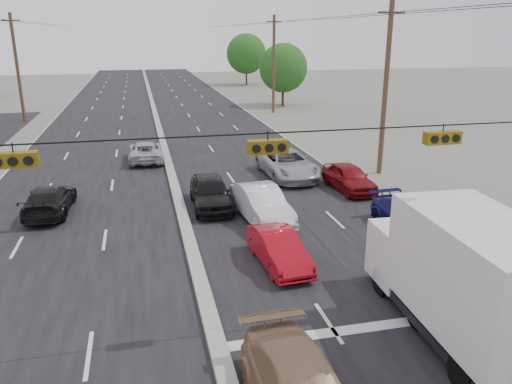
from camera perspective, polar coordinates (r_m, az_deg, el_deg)
ground at (r=14.70m, az=-4.73°, el=-16.35°), size 200.00×200.00×0.00m
road_surface at (r=42.90m, az=-10.84°, el=6.38°), size 20.00×160.00×0.02m
center_median at (r=42.88m, az=-10.85°, el=6.51°), size 0.50×160.00×0.20m
utility_pole_left_c at (r=53.28m, az=-25.62°, el=12.71°), size 1.60×0.30×10.00m
utility_pole_right_b at (r=30.70m, az=14.58°, el=11.36°), size 1.60×0.30×10.00m
utility_pole_right_c at (r=54.05m, az=2.04°, el=14.43°), size 1.60×0.30×10.00m
traffic_signals at (r=12.74m, az=0.91°, el=5.36°), size 25.00×0.30×0.54m
tree_right_mid at (r=59.57m, az=3.13°, el=13.98°), size 5.60×5.60×7.14m
tree_right_far at (r=84.01m, az=-1.12°, el=15.52°), size 6.40×6.40×8.16m
box_truck at (r=14.98m, az=22.49°, el=-8.72°), size 2.92×7.40×3.69m
red_sedan at (r=18.44m, az=2.58°, el=-6.55°), size 1.67×4.01×1.29m
black_suv at (r=14.84m, az=25.79°, el=-14.55°), size 2.82×5.44×1.46m
queue_car_a at (r=24.46m, az=-5.20°, el=-0.04°), size 1.95×4.64×1.57m
queue_car_b at (r=22.68m, az=0.63°, el=-1.41°), size 2.17×4.90×1.56m
queue_car_c at (r=29.62m, az=3.58°, el=3.18°), size 2.82×5.78×1.58m
queue_car_d at (r=22.47m, az=17.07°, el=-2.79°), size 1.99×4.52×1.29m
queue_car_e at (r=27.54m, az=10.58°, el=1.62°), size 1.99×4.32×1.44m
oncoming_near at (r=25.56m, az=-22.53°, el=-0.83°), size 2.13×4.76×1.36m
oncoming_far at (r=34.21m, az=-12.52°, el=4.54°), size 2.24×4.75×1.31m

